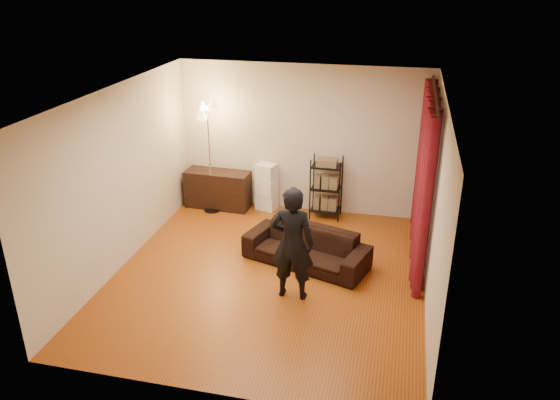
% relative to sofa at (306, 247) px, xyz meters
% --- Properties ---
extents(floor, '(5.00, 5.00, 0.00)m').
position_rel_sofa_xyz_m(floor, '(-0.47, -0.48, -0.28)').
color(floor, '#9C4611').
rests_on(floor, ground).
extents(ceiling, '(5.00, 5.00, 0.00)m').
position_rel_sofa_xyz_m(ceiling, '(-0.47, -0.48, 2.42)').
color(ceiling, white).
rests_on(ceiling, ground).
extents(wall_back, '(5.00, 0.00, 5.00)m').
position_rel_sofa_xyz_m(wall_back, '(-0.47, 2.02, 1.07)').
color(wall_back, beige).
rests_on(wall_back, ground).
extents(wall_front, '(5.00, 0.00, 5.00)m').
position_rel_sofa_xyz_m(wall_front, '(-0.47, -2.98, 1.07)').
color(wall_front, beige).
rests_on(wall_front, ground).
extents(wall_left, '(0.00, 5.00, 5.00)m').
position_rel_sofa_xyz_m(wall_left, '(-2.72, -0.48, 1.07)').
color(wall_left, beige).
rests_on(wall_left, ground).
extents(wall_right, '(0.00, 5.00, 5.00)m').
position_rel_sofa_xyz_m(wall_right, '(1.78, -0.48, 1.07)').
color(wall_right, beige).
rests_on(wall_right, ground).
extents(curtain_rod, '(0.04, 2.65, 0.04)m').
position_rel_sofa_xyz_m(curtain_rod, '(1.68, 0.64, 2.30)').
color(curtain_rod, black).
rests_on(curtain_rod, wall_right).
extents(curtain, '(0.22, 2.65, 2.55)m').
position_rel_sofa_xyz_m(curtain, '(1.66, 0.64, 1.00)').
color(curtain, maroon).
rests_on(curtain, ground).
extents(sofa, '(2.04, 1.28, 0.56)m').
position_rel_sofa_xyz_m(sofa, '(0.00, 0.00, 0.00)').
color(sofa, black).
rests_on(sofa, ground).
extents(person, '(0.60, 0.39, 1.63)m').
position_rel_sofa_xyz_m(person, '(-0.03, -0.93, 0.54)').
color(person, black).
rests_on(person, ground).
extents(media_cabinet, '(1.23, 0.50, 0.71)m').
position_rel_sofa_xyz_m(media_cabinet, '(-2.02, 1.74, 0.07)').
color(media_cabinet, black).
rests_on(media_cabinet, ground).
extents(storage_boxes, '(0.42, 0.37, 0.90)m').
position_rel_sofa_xyz_m(storage_boxes, '(-1.10, 1.83, 0.17)').
color(storage_boxes, silver).
rests_on(storage_boxes, ground).
extents(wire_shelf, '(0.61, 0.52, 1.14)m').
position_rel_sofa_xyz_m(wire_shelf, '(0.03, 1.73, 0.29)').
color(wire_shelf, black).
rests_on(wire_shelf, ground).
extents(floor_lamp, '(0.46, 0.46, 2.08)m').
position_rel_sofa_xyz_m(floor_lamp, '(-2.07, 1.54, 0.76)').
color(floor_lamp, silver).
rests_on(floor_lamp, ground).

